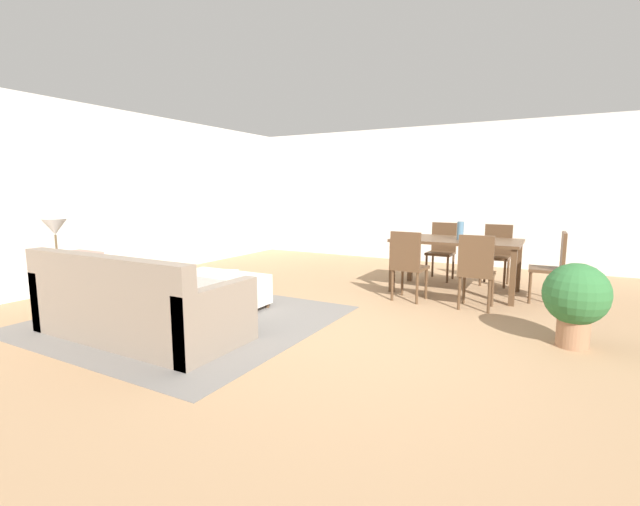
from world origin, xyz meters
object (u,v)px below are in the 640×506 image
object	(u,v)px
dining_chair_far_left	(442,247)
dining_chair_near_right	(476,268)
couch	(136,308)
dining_chair_head_east	(554,263)
side_table	(59,276)
book_on_ottoman	(226,272)
ottoman_table	(223,288)
potted_plant	(576,298)
vase_centerpiece	(460,231)
dining_chair_near_left	(408,262)
table_lamp	(55,229)
dining_chair_far_right	(497,251)
dining_table	(456,245)

from	to	relation	value
dining_chair_far_left	dining_chair_near_right	bearing A→B (deg)	-64.59
couch	dining_chair_head_east	distance (m)	4.99
side_table	book_on_ottoman	world-z (taller)	side_table
ottoman_table	potted_plant	bearing A→B (deg)	7.37
couch	vase_centerpiece	bearing A→B (deg)	55.19
dining_chair_near_left	table_lamp	bearing A→B (deg)	-141.86
couch	dining_chair_far_right	bearing A→B (deg)	57.05
couch	table_lamp	xyz separation A→B (m)	(-1.38, 0.06, 0.72)
dining_chair_near_right	dining_chair_far_left	size ratio (longest dim) A/B	1.00
dining_chair_near_right	dining_chair_far_left	bearing A→B (deg)	115.41
ottoman_table	side_table	world-z (taller)	side_table
dining_chair_near_left	dining_chair_far_left	world-z (taller)	same
side_table	dining_chair_near_left	world-z (taller)	dining_chair_near_left
side_table	table_lamp	world-z (taller)	table_lamp
dining_chair_far_left	dining_chair_far_right	size ratio (longest dim) A/B	1.00
dining_chair_near_right	vase_centerpiece	bearing A→B (deg)	113.71
dining_chair_near_right	potted_plant	xyz separation A→B (m)	(1.01, -0.87, -0.05)
side_table	dining_chair_near_right	size ratio (longest dim) A/B	0.65
dining_chair_far_right	dining_chair_near_left	bearing A→B (deg)	-117.90
dining_chair_near_left	couch	bearing A→B (deg)	-125.86
couch	dining_chair_near_left	world-z (taller)	dining_chair_near_left
dining_chair_near_left	dining_chair_far_left	size ratio (longest dim) A/B	1.00
dining_chair_far_left	book_on_ottoman	size ratio (longest dim) A/B	3.54
dining_table	book_on_ottoman	distance (m)	3.20
side_table	dining_chair_far_left	world-z (taller)	dining_chair_far_left
dining_chair_far_right	table_lamp	bearing A→B (deg)	-134.48
ottoman_table	vase_centerpiece	distance (m)	3.33
book_on_ottoman	dining_table	bearing A→B (deg)	42.51
ottoman_table	book_on_ottoman	bearing A→B (deg)	75.07
couch	side_table	distance (m)	1.39
side_table	dining_chair_head_east	xyz separation A→B (m)	(4.96, 3.40, 0.05)
table_lamp	vase_centerpiece	xyz separation A→B (m)	(3.79, 3.40, -0.12)
couch	ottoman_table	bearing A→B (deg)	90.75
side_table	dining_table	distance (m)	5.07
side_table	dining_table	bearing A→B (deg)	42.53
table_lamp	dining_chair_near_left	bearing A→B (deg)	38.14
dining_chair_far_right	vase_centerpiece	size ratio (longest dim) A/B	3.65
dining_chair_near_left	dining_chair_near_right	xyz separation A→B (m)	(0.85, -0.01, 0.00)
couch	table_lamp	bearing A→B (deg)	177.51
side_table	dining_chair_far_left	xyz separation A→B (m)	(3.35, 4.26, 0.05)
dining_chair_near_left	dining_chair_head_east	xyz separation A→B (m)	(1.67, 0.82, 0.00)
dining_chair_head_east	potted_plant	world-z (taller)	dining_chair_head_east
couch	dining_chair_near_right	distance (m)	3.83
dining_table	dining_chair_far_right	distance (m)	0.95
dining_chair_head_east	dining_table	bearing A→B (deg)	178.96
vase_centerpiece	side_table	bearing A→B (deg)	-138.09
dining_chair_near_right	couch	bearing A→B (deg)	-136.41
couch	potted_plant	bearing A→B (deg)	24.99
table_lamp	potted_plant	bearing A→B (deg)	18.24
side_table	dining_chair_head_east	bearing A→B (deg)	34.45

